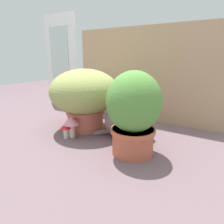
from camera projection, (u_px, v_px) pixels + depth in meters
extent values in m
plane|color=#69545B|center=(93.00, 140.00, 1.30)|extent=(6.00, 6.00, 0.00)
cube|color=tan|center=(145.00, 75.00, 1.62)|extent=(1.27, 0.03, 0.75)
cube|color=white|center=(62.00, 62.00, 2.11)|extent=(0.39, 0.04, 0.94)
cube|color=silver|center=(60.00, 57.00, 2.08)|extent=(0.25, 0.01, 0.60)
cylinder|color=#C36352|center=(86.00, 119.00, 1.48)|extent=(0.26, 0.26, 0.15)
cylinder|color=#C05B4E|center=(85.00, 111.00, 1.46)|extent=(0.28, 0.28, 0.02)
ellipsoid|color=#96A157|center=(85.00, 91.00, 1.42)|extent=(0.49, 0.49, 0.32)
cylinder|color=#BA5A41|center=(133.00, 141.00, 1.10)|extent=(0.23, 0.23, 0.15)
cylinder|color=#C15C3F|center=(133.00, 130.00, 1.09)|extent=(0.24, 0.24, 0.02)
ellipsoid|color=#538E3B|center=(134.00, 102.00, 1.04)|extent=(0.29, 0.29, 0.33)
ellipsoid|color=slate|center=(124.00, 121.00, 1.33)|extent=(0.31, 0.29, 0.22)
ellipsoid|color=#A9978C|center=(139.00, 122.00, 1.33)|extent=(0.12, 0.12, 0.11)
sphere|color=slate|center=(141.00, 104.00, 1.30)|extent=(0.15, 0.15, 0.11)
cone|color=slate|center=(141.00, 94.00, 1.31)|extent=(0.05, 0.05, 0.04)
cone|color=slate|center=(143.00, 95.00, 1.25)|extent=(0.05, 0.05, 0.04)
cylinder|color=slate|center=(107.00, 131.00, 1.38)|extent=(0.17, 0.14, 0.07)
cylinder|color=silver|center=(72.00, 131.00, 1.33)|extent=(0.04, 0.04, 0.09)
cone|color=pink|center=(71.00, 120.00, 1.31)|extent=(0.11, 0.11, 0.06)
cylinder|color=silver|center=(66.00, 133.00, 1.32)|extent=(0.03, 0.03, 0.07)
cone|color=red|center=(66.00, 126.00, 1.30)|extent=(0.08, 0.08, 0.03)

